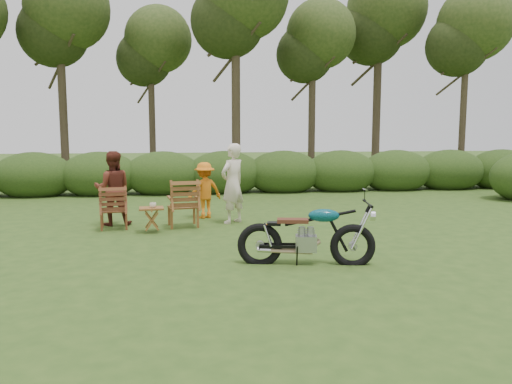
{
  "coord_description": "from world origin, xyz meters",
  "views": [
    {
      "loc": [
        -1.35,
        -7.45,
        2.04
      ],
      "look_at": [
        -0.0,
        1.73,
        0.9
      ],
      "focal_mm": 35.0,
      "sensor_mm": 36.0,
      "label": 1
    }
  ],
  "objects": [
    {
      "name": "side_table",
      "position": [
        -2.0,
        2.65,
        0.26
      ],
      "size": [
        0.53,
        0.46,
        0.51
      ],
      "primitive_type": null,
      "rotation": [
        0.0,
        0.0,
        0.09
      ],
      "color": "brown",
      "rests_on": "ground"
    },
    {
      "name": "child",
      "position": [
        -0.86,
        4.19,
        0.0
      ],
      "size": [
        0.97,
        0.79,
        1.31
      ],
      "primitive_type": "imported",
      "rotation": [
        0.0,
        0.0,
        3.56
      ],
      "color": "orange",
      "rests_on": "ground"
    },
    {
      "name": "lawn_chair_left",
      "position": [
        -2.8,
        3.17,
        0.0
      ],
      "size": [
        0.69,
        0.69,
        0.91
      ],
      "primitive_type": null,
      "rotation": [
        0.0,
        0.0,
        3.26
      ],
      "color": "#5B2B16",
      "rests_on": "ground"
    },
    {
      "name": "adult_b",
      "position": [
        -2.87,
        3.59,
        0.0
      ],
      "size": [
        0.83,
        0.67,
        1.61
      ],
      "primitive_type": "imported",
      "rotation": [
        0.0,
        0.0,
        3.22
      ],
      "color": "maroon",
      "rests_on": "ground"
    },
    {
      "name": "adult_a",
      "position": [
        -0.28,
        3.46,
        0.0
      ],
      "size": [
        0.76,
        0.74,
        1.77
      ],
      "primitive_type": "imported",
      "rotation": [
        0.0,
        0.0,
        3.86
      ],
      "color": "beige",
      "rests_on": "ground"
    },
    {
      "name": "tree_line",
      "position": [
        0.5,
        9.74,
        3.81
      ],
      "size": [
        22.52,
        11.62,
        8.14
      ],
      "color": "#3D3121",
      "rests_on": "ground"
    },
    {
      "name": "motorcycle",
      "position": [
        0.5,
        -0.14,
        0.0
      ],
      "size": [
        2.1,
        1.13,
        1.14
      ],
      "primitive_type": null,
      "rotation": [
        0.0,
        0.0,
        -0.19
      ],
      "color": "#0A7B8D",
      "rests_on": "ground"
    },
    {
      "name": "lawn_chair_right",
      "position": [
        -1.37,
        3.19,
        0.0
      ],
      "size": [
        0.79,
        0.79,
        1.01
      ],
      "primitive_type": null,
      "rotation": [
        0.0,
        0.0,
        3.29
      ],
      "color": "brown",
      "rests_on": "ground"
    },
    {
      "name": "ground",
      "position": [
        0.0,
        0.0,
        0.0
      ],
      "size": [
        80.0,
        80.0,
        0.0
      ],
      "primitive_type": "plane",
      "color": "#2B4617",
      "rests_on": "ground"
    },
    {
      "name": "cup",
      "position": [
        -1.96,
        2.62,
        0.56
      ],
      "size": [
        0.17,
        0.17,
        0.1
      ],
      "primitive_type": "imported",
      "rotation": [
        0.0,
        0.0,
        -0.37
      ],
      "color": "beige",
      "rests_on": "side_table"
    }
  ]
}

